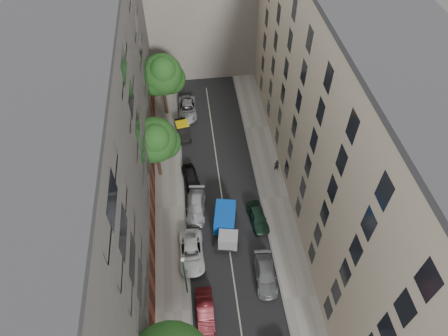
{
  "coord_description": "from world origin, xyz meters",
  "views": [
    {
      "loc": [
        -2.79,
        -24.85,
        33.46
      ],
      "look_at": [
        0.08,
        -0.45,
        6.0
      ],
      "focal_mm": 32.0,
      "sensor_mm": 36.0,
      "label": 1
    }
  ],
  "objects": [
    {
      "name": "car_right_1",
      "position": [
        2.8,
        -8.8,
        0.64
      ],
      "size": [
        2.0,
        4.5,
        1.28
      ],
      "primitive_type": "imported",
      "rotation": [
        0.0,
        0.0,
        -0.05
      ],
      "color": "slate",
      "rests_on": "ground"
    },
    {
      "name": "car_left_2",
      "position": [
        -3.6,
        -5.8,
        0.68
      ],
      "size": [
        2.3,
        4.93,
        1.37
      ],
      "primitive_type": "imported",
      "rotation": [
        0.0,
        0.0,
        -0.01
      ],
      "color": "silver",
      "rests_on": "ground"
    },
    {
      "name": "road_surface",
      "position": [
        0.0,
        0.0,
        0.01
      ],
      "size": [
        8.0,
        44.0,
        0.02
      ],
      "primitive_type": "cube",
      "color": "black",
      "rests_on": "ground"
    },
    {
      "name": "building_left",
      "position": [
        -11.0,
        0.0,
        10.0
      ],
      "size": [
        8.0,
        44.0,
        20.0
      ],
      "primitive_type": "cube",
      "color": "#524E4C",
      "rests_on": "ground"
    },
    {
      "name": "building_right",
      "position": [
        11.0,
        0.0,
        10.0
      ],
      "size": [
        8.0,
        44.0,
        20.0
      ],
      "primitive_type": "cube",
      "color": "#BAA890",
      "rests_on": "ground"
    },
    {
      "name": "pedestrian",
      "position": [
        6.4,
        3.79,
        0.94
      ],
      "size": [
        0.61,
        0.44,
        1.57
      ],
      "primitive_type": "imported",
      "rotation": [
        0.0,
        0.0,
        3.25
      ],
      "color": "black",
      "rests_on": "sidewalk_right"
    },
    {
      "name": "lamp_post",
      "position": [
        -4.2,
        -9.4,
        3.86
      ],
      "size": [
        0.36,
        0.36,
        5.96
      ],
      "color": "#16502E",
      "rests_on": "sidewalk_left"
    },
    {
      "name": "car_left_5",
      "position": [
        -3.6,
        11.0,
        0.64
      ],
      "size": [
        1.95,
        4.08,
        1.29
      ],
      "primitive_type": "imported",
      "rotation": [
        0.0,
        0.0,
        0.16
      ],
      "color": "black",
      "rests_on": "ground"
    },
    {
      "name": "ground",
      "position": [
        0.0,
        0.0,
        0.0
      ],
      "size": [
        120.0,
        120.0,
        0.0
      ],
      "primitive_type": "plane",
      "color": "#4C4C49",
      "rests_on": "ground"
    },
    {
      "name": "sidewalk_right",
      "position": [
        5.5,
        0.0,
        0.07
      ],
      "size": [
        3.0,
        44.0,
        0.15
      ],
      "primitive_type": "cube",
      "color": "gray",
      "rests_on": "ground"
    },
    {
      "name": "sidewalk_left",
      "position": [
        -5.5,
        0.0,
        0.07
      ],
      "size": [
        3.0,
        44.0,
        0.15
      ],
      "primitive_type": "cube",
      "color": "gray",
      "rests_on": "ground"
    },
    {
      "name": "tree_mid",
      "position": [
        -6.3,
        4.6,
        5.23
      ],
      "size": [
        5.0,
        4.68,
        7.69
      ],
      "color": "#382619",
      "rests_on": "sidewalk_left"
    },
    {
      "name": "car_left_1",
      "position": [
        -2.8,
        -11.4,
        0.66
      ],
      "size": [
        1.41,
        4.0,
        1.32
      ],
      "primitive_type": "imported",
      "rotation": [
        0.0,
        0.0,
        -0.0
      ],
      "color": "#4C0F13",
      "rests_on": "ground"
    },
    {
      "name": "tree_far",
      "position": [
        -5.35,
        14.98,
        5.78
      ],
      "size": [
        5.21,
        4.93,
        8.44
      ],
      "color": "#382619",
      "rests_on": "sidewalk_left"
    },
    {
      "name": "car_right_2",
      "position": [
        3.22,
        -2.6,
        0.66
      ],
      "size": [
        2.0,
        4.04,
        1.32
      ],
      "primitive_type": "imported",
      "rotation": [
        0.0,
        0.0,
        0.12
      ],
      "color": "black",
      "rests_on": "ground"
    },
    {
      "name": "car_left_3",
      "position": [
        -2.8,
        -0.6,
        0.67
      ],
      "size": [
        2.43,
        4.84,
        1.35
      ],
      "primitive_type": "imported",
      "rotation": [
        0.0,
        0.0,
        -0.12
      ],
      "color": "#B7B8BD",
      "rests_on": "ground"
    },
    {
      "name": "tarp_truck",
      "position": [
        -0.1,
        -3.47,
        1.22
      ],
      "size": [
        2.74,
        5.08,
        2.21
      ],
      "rotation": [
        0.0,
        0.0,
        -0.2
      ],
      "color": "black",
      "rests_on": "ground"
    },
    {
      "name": "car_left_4",
      "position": [
        -3.1,
        3.4,
        0.64
      ],
      "size": [
        2.08,
        3.94,
        1.28
      ],
      "primitive_type": "imported",
      "rotation": [
        0.0,
        0.0,
        0.16
      ],
      "color": "black",
      "rests_on": "ground"
    },
    {
      "name": "car_left_6",
      "position": [
        -2.8,
        14.85,
        0.7
      ],
      "size": [
        2.35,
        5.03,
        1.39
      ],
      "primitive_type": "imported",
      "rotation": [
        0.0,
        0.0,
        -0.01
      ],
      "color": "#B4B4B9",
      "rests_on": "ground"
    }
  ]
}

